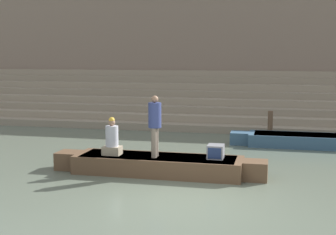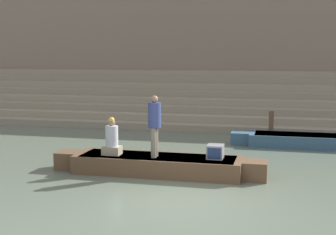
# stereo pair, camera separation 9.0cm
# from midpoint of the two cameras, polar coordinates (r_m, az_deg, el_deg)

# --- Properties ---
(ground_plane) EXTENTS (120.00, 120.00, 0.00)m
(ground_plane) POSITION_cam_midpoint_polar(r_m,az_deg,el_deg) (10.67, 2.24, -9.85)
(ground_plane) COLOR #566051
(ghat_steps) EXTENTS (36.00, 5.65, 2.40)m
(ghat_steps) POSITION_cam_midpoint_polar(r_m,az_deg,el_deg) (22.80, 8.50, 1.60)
(ghat_steps) COLOR gray
(ghat_steps) RESTS_ON ground
(back_wall) EXTENTS (34.20, 1.28, 7.91)m
(back_wall) POSITION_cam_midpoint_polar(r_m,az_deg,el_deg) (25.28, 9.18, 9.15)
(back_wall) COLOR #7F6B5B
(back_wall) RESTS_ON ground
(rowboat_main) EXTENTS (5.84, 1.35, 0.49)m
(rowboat_main) POSITION_cam_midpoint_polar(r_m,az_deg,el_deg) (12.74, -1.07, -5.74)
(rowboat_main) COLOR brown
(rowboat_main) RESTS_ON ground
(person_standing) EXTENTS (0.35, 0.35, 1.65)m
(person_standing) POSITION_cam_midpoint_polar(r_m,az_deg,el_deg) (12.43, -1.45, -0.54)
(person_standing) COLOR #756656
(person_standing) RESTS_ON rowboat_main
(person_rowing) EXTENTS (0.49, 0.38, 1.04)m
(person_rowing) POSITION_cam_midpoint_polar(r_m,az_deg,el_deg) (12.89, -6.67, -2.73)
(person_rowing) COLOR gray
(person_rowing) RESTS_ON rowboat_main
(tv_set) EXTENTS (0.42, 0.49, 0.36)m
(tv_set) POSITION_cam_midpoint_polar(r_m,az_deg,el_deg) (12.44, 5.99, -4.16)
(tv_set) COLOR slate
(tv_set) RESTS_ON rowboat_main
(moored_boat_shore) EXTENTS (6.04, 1.25, 0.44)m
(moored_boat_shore) POSITION_cam_midpoint_polar(r_m,az_deg,el_deg) (17.18, 17.96, -2.72)
(moored_boat_shore) COLOR #33516B
(moored_boat_shore) RESTS_ON ground
(mooring_post) EXTENTS (0.19, 0.19, 1.09)m
(mooring_post) POSITION_cam_midpoint_polar(r_m,az_deg,el_deg) (18.30, 12.58, -0.93)
(mooring_post) COLOR brown
(mooring_post) RESTS_ON ground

